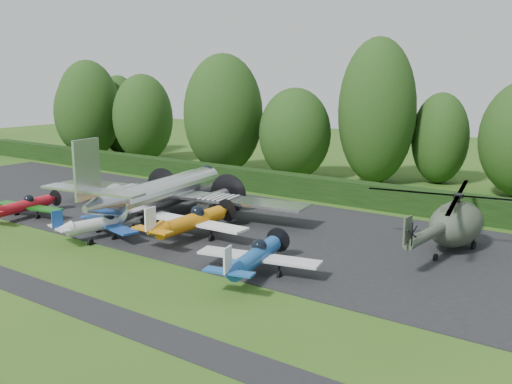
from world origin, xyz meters
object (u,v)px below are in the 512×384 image
Objects in this scene: transport_plane at (164,192)px; helicopter at (456,220)px; light_plane_orange at (192,221)px; light_plane_white at (103,223)px; light_plane_red at (24,206)px; light_plane_blue at (255,257)px.

transport_plane reaches higher than helicopter.
helicopter is (14.97, 7.80, 0.69)m from light_plane_orange.
transport_plane is at bearing 151.58° from light_plane_orange.
helicopter is at bearing 15.18° from light_plane_white.
helicopter is at bearing 28.50° from light_plane_red.
light_plane_red is 0.89× the size of light_plane_blue.
helicopter is (7.41, 11.10, 0.80)m from light_plane_blue.
light_plane_blue is 13.37m from helicopter.
light_plane_red is 1.00× the size of light_plane_white.
light_plane_orange is at bearing 20.59° from light_plane_red.
light_plane_orange is at bearing -21.04° from transport_plane.
light_plane_orange is (5.71, -3.24, -0.75)m from transport_plane.
light_plane_blue reaches higher than light_plane_red.
helicopter is at bearing 20.98° from transport_plane.
light_plane_blue is at bearing -17.69° from transport_plane.
helicopter is (20.14, 10.95, 0.92)m from light_plane_white.
transport_plane is at bearing 81.48° from light_plane_white.
light_plane_blue is (21.71, -0.08, 0.12)m from light_plane_red.
light_plane_red is 21.71m from light_plane_blue.
light_plane_white is at bearing 8.21° from light_plane_red.
light_plane_red is at bearing 167.07° from light_plane_white.
transport_plane is 1.71× the size of helicopter.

